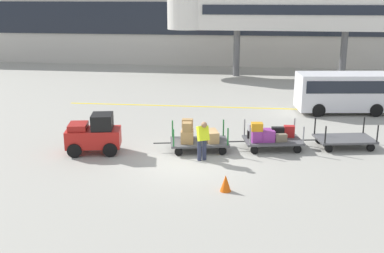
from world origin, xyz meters
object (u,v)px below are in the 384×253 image
object	(u,v)px
baggage_cart_lead	(197,137)
baggage_cart_middle	(269,136)
shuttle_van	(343,90)
baggage_tug	(94,135)
safety_cone_near	(226,183)
baggage_cart_tail	(344,139)
baggage_handler	(203,139)

from	to	relation	value
baggage_cart_lead	baggage_cart_middle	bearing A→B (deg)	11.46
baggage_cart_lead	shuttle_van	bearing A→B (deg)	47.01
baggage_tug	safety_cone_near	size ratio (longest dim) A/B	4.15
shuttle_van	safety_cone_near	distance (m)	12.60
baggage_cart_lead	baggage_cart_tail	distance (m)	6.07
shuttle_van	baggage_handler	bearing A→B (deg)	-127.24
baggage_cart_middle	safety_cone_near	size ratio (longest dim) A/B	5.61
baggage_cart_lead	baggage_cart_middle	xyz separation A→B (m)	(2.88, 0.58, -0.02)
baggage_cart_lead	shuttle_van	distance (m)	10.09
baggage_cart_lead	shuttle_van	world-z (taller)	shuttle_van
baggage_tug	baggage_cart_lead	xyz separation A→B (m)	(3.99, 0.87, -0.19)
baggage_cart_middle	shuttle_van	size ratio (longest dim) A/B	0.61
baggage_cart_tail	safety_cone_near	xyz separation A→B (m)	(-4.54, -5.17, -0.07)
baggage_tug	baggage_cart_middle	bearing A→B (deg)	11.90
baggage_handler	baggage_cart_middle	bearing A→B (deg)	35.25
baggage_tug	baggage_cart_middle	size ratio (longest dim) A/B	0.74
baggage_tug	baggage_handler	distance (m)	4.36
baggage_handler	shuttle_van	size ratio (longest dim) A/B	0.31
baggage_tug	baggage_cart_tail	bearing A→B (deg)	11.81
baggage_tug	shuttle_van	distance (m)	13.63
baggage_cart_lead	baggage_cart_middle	size ratio (longest dim) A/B	1.00
baggage_tug	shuttle_van	xyz separation A→B (m)	(10.86, 8.23, 0.48)
baggage_cart_middle	baggage_handler	xyz separation A→B (m)	(-2.53, -1.79, 0.33)
baggage_cart_tail	shuttle_van	world-z (taller)	shuttle_van
baggage_cart_middle	baggage_cart_tail	xyz separation A→B (m)	(3.07, 0.63, -0.19)
baggage_cart_middle	baggage_handler	size ratio (longest dim) A/B	1.97
baggage_cart_lead	safety_cone_near	bearing A→B (deg)	-70.39
baggage_cart_tail	safety_cone_near	size ratio (longest dim) A/B	5.61
baggage_handler	shuttle_van	world-z (taller)	shuttle_van
safety_cone_near	shuttle_van	bearing A→B (deg)	64.29
baggage_cart_tail	baggage_handler	xyz separation A→B (m)	(-5.60, -2.42, 0.52)
baggage_cart_lead	baggage_cart_middle	distance (m)	2.94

